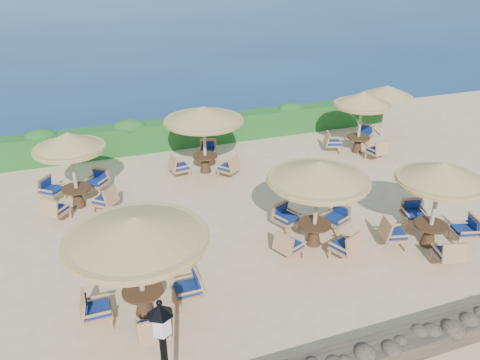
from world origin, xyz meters
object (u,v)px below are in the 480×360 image
at_px(extra_parasol, 387,91).
at_px(cafe_set_4, 204,124).
at_px(cafe_set_0, 138,246).
at_px(cafe_set_5, 361,112).
at_px(cafe_set_3, 72,161).
at_px(cafe_set_2, 438,193).
at_px(cafe_set_1, 318,188).

distance_m(extra_parasol, cafe_set_4, 8.94).
height_order(cafe_set_0, cafe_set_5, same).
height_order(cafe_set_0, cafe_set_3, same).
bearing_deg(cafe_set_0, cafe_set_4, 63.67).
bearing_deg(cafe_set_4, cafe_set_2, -56.65).
xyz_separation_m(extra_parasol, cafe_set_4, (-8.88, -1.04, -0.21)).
bearing_deg(cafe_set_5, cafe_set_0, -145.84).
bearing_deg(extra_parasol, cafe_set_3, -170.59).
distance_m(cafe_set_2, cafe_set_5, 7.19).
height_order(extra_parasol, cafe_set_1, cafe_set_1).
xyz_separation_m(extra_parasol, cafe_set_1, (-7.30, -7.01, -0.32)).
bearing_deg(extra_parasol, cafe_set_5, -149.03).
bearing_deg(cafe_set_5, cafe_set_3, -175.17).
bearing_deg(cafe_set_4, cafe_set_3, -165.64).
relative_size(cafe_set_1, cafe_set_4, 0.96).
xyz_separation_m(extra_parasol, cafe_set_5, (-2.15, -1.29, -0.38)).
relative_size(cafe_set_0, cafe_set_2, 1.12).
relative_size(cafe_set_0, cafe_set_5, 1.19).
relative_size(extra_parasol, cafe_set_0, 0.74).
xyz_separation_m(extra_parasol, cafe_set_0, (-12.47, -8.29, -0.25)).
xyz_separation_m(cafe_set_3, cafe_set_5, (11.53, 0.97, 0.13)).
distance_m(cafe_set_1, cafe_set_4, 6.18).
height_order(cafe_set_1, cafe_set_2, same).
bearing_deg(cafe_set_1, cafe_set_3, 143.41).
bearing_deg(cafe_set_4, cafe_set_1, -75.20).
relative_size(cafe_set_2, cafe_set_5, 1.06).
height_order(cafe_set_0, cafe_set_4, same).
xyz_separation_m(cafe_set_0, cafe_set_4, (3.59, 7.25, 0.03)).
bearing_deg(cafe_set_3, cafe_set_2, -31.91).
height_order(cafe_set_0, cafe_set_2, same).
xyz_separation_m(cafe_set_1, cafe_set_4, (-1.58, 5.97, 0.11)).
xyz_separation_m(cafe_set_2, cafe_set_3, (-9.52, 5.93, -0.05)).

